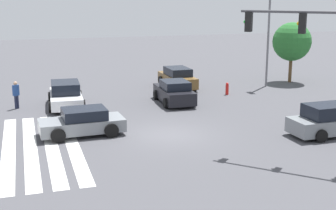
{
  "coord_description": "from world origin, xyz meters",
  "views": [
    {
      "loc": [
        21.52,
        -6.75,
        6.87
      ],
      "look_at": [
        0.0,
        0.0,
        1.54
      ],
      "focal_mm": 50.0,
      "sensor_mm": 36.0,
      "label": 1
    }
  ],
  "objects": [
    {
      "name": "ground_plane",
      "position": [
        0.0,
        0.0,
        0.0
      ],
      "size": [
        110.74,
        110.74,
        0.0
      ],
      "primitive_type": "plane",
      "color": "#47474C"
    },
    {
      "name": "car_3",
      "position": [
        -7.84,
        -4.29,
        0.72
      ],
      "size": [
        4.69,
        2.34,
        1.53
      ],
      "rotation": [
        0.0,
        0.0,
        -0.05
      ],
      "color": "silver",
      "rests_on": "ground_plane"
    },
    {
      "name": "fire_hydrant",
      "position": [
        -8.02,
        6.88,
        0.43
      ],
      "size": [
        0.22,
        0.22,
        0.86
      ],
      "color": "red",
      "rests_on": "ground_plane"
    },
    {
      "name": "tree_corner_a",
      "position": [
        -10.95,
        13.72,
        3.24
      ],
      "size": [
        3.04,
        3.04,
        4.77
      ],
      "color": "brown",
      "rests_on": "ground_plane"
    },
    {
      "name": "pedestrian",
      "position": [
        -8.08,
        -7.26,
        0.95
      ],
      "size": [
        0.4,
        0.41,
        1.71
      ],
      "rotation": [
        0.0,
        0.0,
        0.73
      ],
      "color": "#232842",
      "rests_on": "ground_plane"
    },
    {
      "name": "car_0",
      "position": [
        -6.65,
        2.51,
        0.7
      ],
      "size": [
        4.18,
        2.15,
        1.49
      ],
      "rotation": [
        0.0,
        0.0,
        3.11
      ],
      "color": "black",
      "rests_on": "ground_plane"
    },
    {
      "name": "street_light_pole_a",
      "position": [
        -10.0,
        11.05,
        4.7
      ],
      "size": [
        0.8,
        0.36,
        7.81
      ],
      "color": "slate",
      "rests_on": "ground_plane"
    },
    {
      "name": "car_2",
      "position": [
        2.46,
        8.02,
        0.76
      ],
      "size": [
        2.04,
        4.88,
        1.58
      ],
      "rotation": [
        0.0,
        0.0,
        1.59
      ],
      "color": "gray",
      "rests_on": "ground_plane"
    },
    {
      "name": "crosswalk_markings",
      "position": [
        0.0,
        -6.67,
        0.0
      ],
      "size": [
        10.88,
        4.4,
        0.01
      ],
      "rotation": [
        0.0,
        0.0,
        1.57
      ],
      "color": "silver",
      "rests_on": "ground_plane"
    },
    {
      "name": "car_5",
      "position": [
        -11.44,
        4.33,
        0.74
      ],
      "size": [
        4.44,
        2.05,
        1.54
      ],
      "rotation": [
        0.0,
        0.0,
        3.16
      ],
      "color": "brown",
      "rests_on": "ground_plane"
    },
    {
      "name": "car_6",
      "position": [
        -1.28,
        -4.09,
        0.65
      ],
      "size": [
        2.25,
        4.24,
        1.35
      ],
      "rotation": [
        0.0,
        0.0,
        -1.53
      ],
      "color": "gray",
      "rests_on": "ground_plane"
    }
  ]
}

